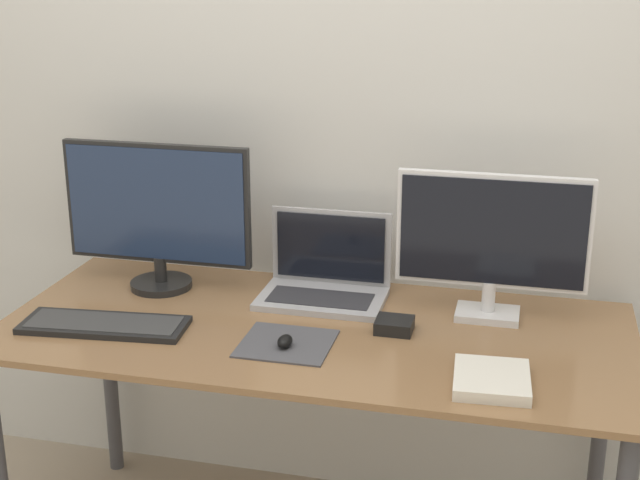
# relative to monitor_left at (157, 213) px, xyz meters

# --- Properties ---
(wall_back) EXTENTS (7.00, 0.05, 2.50)m
(wall_back) POSITION_rel_monitor_left_xyz_m (0.51, 0.26, 0.28)
(wall_back) COLOR silver
(wall_back) RESTS_ON ground_plane
(desk) EXTENTS (1.66, 0.75, 0.74)m
(desk) POSITION_rel_monitor_left_xyz_m (0.51, -0.18, -0.32)
(desk) COLOR olive
(desk) RESTS_ON ground_plane
(monitor_left) EXTENTS (0.55, 0.18, 0.43)m
(monitor_left) POSITION_rel_monitor_left_xyz_m (0.00, 0.00, 0.00)
(monitor_left) COLOR black
(monitor_left) RESTS_ON desk
(monitor_right) EXTENTS (0.51, 0.12, 0.40)m
(monitor_right) POSITION_rel_monitor_left_xyz_m (0.95, 0.00, -0.01)
(monitor_right) COLOR silver
(monitor_right) RESTS_ON desk
(laptop) EXTENTS (0.35, 0.23, 0.24)m
(laptop) POSITION_rel_monitor_left_xyz_m (0.49, 0.04, -0.17)
(laptop) COLOR #ADADB2
(laptop) RESTS_ON desk
(keyboard) EXTENTS (0.45, 0.20, 0.02)m
(keyboard) POSITION_rel_monitor_left_xyz_m (-0.03, -0.31, -0.22)
(keyboard) COLOR black
(keyboard) RESTS_ON desk
(mousepad) EXTENTS (0.23, 0.22, 0.00)m
(mousepad) POSITION_rel_monitor_left_xyz_m (0.47, -0.30, -0.23)
(mousepad) COLOR #47474C
(mousepad) RESTS_ON desk
(mouse) EXTENTS (0.04, 0.06, 0.03)m
(mouse) POSITION_rel_monitor_left_xyz_m (0.47, -0.32, -0.21)
(mouse) COLOR black
(mouse) RESTS_ON mousepad
(book) EXTENTS (0.18, 0.20, 0.03)m
(book) POSITION_rel_monitor_left_xyz_m (0.98, -0.40, -0.21)
(book) COLOR silver
(book) RESTS_ON desk
(power_brick) EXTENTS (0.10, 0.09, 0.03)m
(power_brick) POSITION_rel_monitor_left_xyz_m (0.72, -0.15, -0.21)
(power_brick) COLOR black
(power_brick) RESTS_ON desk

